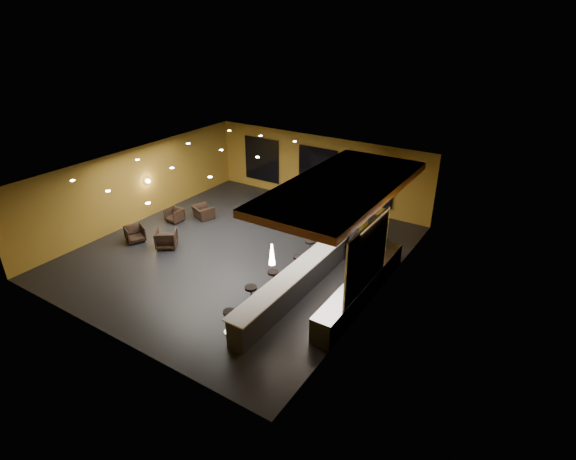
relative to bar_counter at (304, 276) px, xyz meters
The scene contains 35 objects.
floor 3.82m from the bar_counter, 164.68° to the left, with size 12.00×13.00×0.10m, color black.
ceiling 4.86m from the bar_counter, 164.68° to the left, with size 12.00×13.00×0.10m, color black.
wall_back 8.48m from the bar_counter, 115.80° to the left, with size 12.00×0.10×3.50m, color olive.
wall_front 6.76m from the bar_counter, 123.33° to the right, with size 12.00×0.10×3.50m, color olive.
wall_left 9.83m from the bar_counter, behind, with size 0.10×13.00×3.50m, color olive.
wall_right 2.88m from the bar_counter, 22.62° to the left, with size 0.10×13.00×3.50m, color olive.
wood_soffit 3.51m from the bar_counter, 80.07° to the left, with size 3.60×8.00×0.28m, color #96512B.
window_left 10.39m from the bar_counter, 133.86° to the left, with size 2.20×0.06×2.40m, color black.
window_center 8.37m from the bar_counter, 116.13° to the left, with size 2.20×0.06×2.40m, color black.
window_right 7.56m from the bar_counter, 94.99° to the left, with size 2.20×0.06×2.40m, color black.
tile_backsplash 2.75m from the bar_counter, ahead, with size 0.06×3.20×2.40m, color white.
bar_counter is the anchor object (origin of this frame).
bar_top 0.52m from the bar_counter, ahead, with size 0.78×8.10×0.05m, color beige.
prep_counter 2.06m from the bar_counter, 14.04° to the left, with size 0.70×6.00×0.86m, color black.
prep_top 2.10m from the bar_counter, 14.04° to the left, with size 0.72×6.00×0.03m, color silver.
wall_shelf_lower 2.44m from the bar_counter, ahead, with size 0.30×1.50×0.03m, color silver.
wall_shelf_upper 2.67m from the bar_counter, ahead, with size 0.30×1.50×0.03m, color silver.
column 4.77m from the bar_counter, 90.00° to the left, with size 0.60×0.60×3.50m, color olive.
wall_sconce 9.73m from the bar_counter, behind, with size 0.22×0.22×0.22m, color #FFE5B2.
pendant_0 2.72m from the bar_counter, 90.00° to the right, with size 0.20×0.20×0.70m, color white.
pendant_1 1.92m from the bar_counter, 90.00° to the left, with size 0.20×0.20×0.70m, color white.
pendant_2 3.52m from the bar_counter, 90.00° to the left, with size 0.20×0.20×0.70m, color white.
staff_a 2.77m from the bar_counter, 76.93° to the left, with size 0.67×0.44×1.85m, color black.
staff_b 3.53m from the bar_counter, 65.34° to the left, with size 0.92×0.72×1.90m, color black.
staff_c 3.47m from the bar_counter, 64.12° to the left, with size 0.76×0.49×1.55m, color black.
armchair_a 8.12m from the bar_counter, behind, with size 0.75×0.77×0.70m, color black.
armchair_b 6.56m from the bar_counter, behind, with size 0.84×0.87×0.79m, color black.
armchair_c 8.29m from the bar_counter, 168.73° to the left, with size 0.71×0.73×0.66m, color black.
armchair_d 7.74m from the bar_counter, 159.96° to the left, with size 0.95×0.83×0.62m, color black.
bar_stool_0 3.44m from the bar_counter, 101.38° to the right, with size 0.41×0.41×0.81m.
bar_stool_1 2.17m from the bar_counter, 114.07° to the right, with size 0.43×0.43×0.85m.
bar_stool_2 1.12m from the bar_counter, 139.94° to the right, with size 0.41×0.41×0.80m.
bar_stool_3 1.00m from the bar_counter, 133.94° to the left, with size 0.40×0.40×0.78m.
bar_stool_4 2.19m from the bar_counter, 114.85° to the left, with size 0.42×0.42×0.82m.
bar_stool_5 3.59m from the bar_counter, 101.17° to the left, with size 0.44×0.44×0.86m.
Camera 1 is at (10.53, -12.85, 9.08)m, focal length 28.00 mm.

